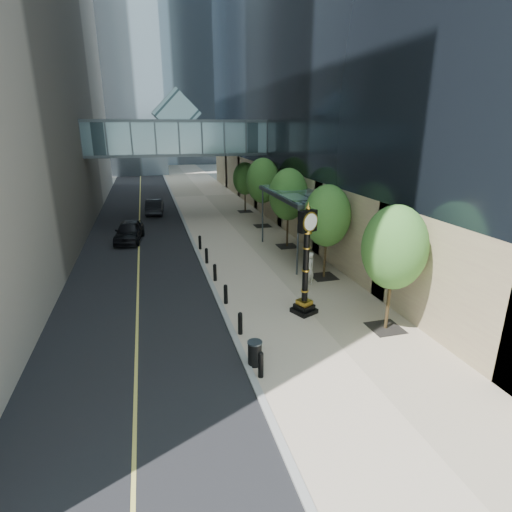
# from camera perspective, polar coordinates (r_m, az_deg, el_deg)

# --- Properties ---
(ground) EXTENTS (320.00, 320.00, 0.00)m
(ground) POSITION_cam_1_polar(r_m,az_deg,el_deg) (14.99, 12.25, -17.24)
(ground) COLOR gray
(ground) RESTS_ON ground
(road) EXTENTS (8.00, 180.00, 0.02)m
(road) POSITION_cam_1_polar(r_m,az_deg,el_deg) (51.42, -16.24, 7.85)
(road) COLOR black
(road) RESTS_ON ground
(sidewalk) EXTENTS (8.00, 180.00, 0.06)m
(sidewalk) POSITION_cam_1_polar(r_m,az_deg,el_deg) (51.89, -7.31, 8.53)
(sidewalk) COLOR tan
(sidewalk) RESTS_ON ground
(curb) EXTENTS (0.25, 180.00, 0.07)m
(curb) POSITION_cam_1_polar(r_m,az_deg,el_deg) (51.49, -11.76, 8.24)
(curb) COLOR gray
(curb) RESTS_ON ground
(distant_tower_c) EXTENTS (22.00, 22.00, 65.00)m
(distant_tower_c) POSITION_cam_1_polar(r_m,az_deg,el_deg) (132.86, -16.99, 27.84)
(distant_tower_c) COLOR #91A5B7
(distant_tower_c) RESTS_ON ground
(skywalk) EXTENTS (17.00, 4.20, 5.80)m
(skywalk) POSITION_cam_1_polar(r_m,az_deg,el_deg) (38.82, -11.20, 16.56)
(skywalk) COLOR slate
(skywalk) RESTS_ON ground
(entrance_canopy) EXTENTS (3.00, 8.00, 4.38)m
(entrance_canopy) POSITION_cam_1_polar(r_m,az_deg,el_deg) (26.83, 5.86, 8.65)
(entrance_canopy) COLOR #383F44
(entrance_canopy) RESTS_ON ground
(bollard_row) EXTENTS (0.20, 16.20, 0.90)m
(bollard_row) POSITION_cam_1_polar(r_m,az_deg,el_deg) (21.54, -5.17, -3.92)
(bollard_row) COLOR black
(bollard_row) RESTS_ON sidewalk
(street_trees) EXTENTS (2.88, 28.56, 5.93)m
(street_trees) POSITION_cam_1_polar(r_m,az_deg,el_deg) (28.54, 4.81, 8.48)
(street_trees) COLOR black
(street_trees) RESTS_ON sidewalk
(street_clock) EXTENTS (1.28, 1.28, 5.18)m
(street_clock) POSITION_cam_1_polar(r_m,az_deg,el_deg) (18.54, 7.11, -1.78)
(street_clock) COLOR black
(street_clock) RESTS_ON sidewalk
(trash_bin) EXTENTS (0.69, 0.69, 0.90)m
(trash_bin) POSITION_cam_1_polar(r_m,az_deg,el_deg) (15.25, -0.17, -13.80)
(trash_bin) COLOR black
(trash_bin) RESTS_ON sidewalk
(pedestrian) EXTENTS (0.82, 0.68, 1.93)m
(pedestrian) POSITION_cam_1_polar(r_m,az_deg,el_deg) (22.28, 7.59, -1.83)
(pedestrian) COLOR beige
(pedestrian) RESTS_ON sidewalk
(car_near) EXTENTS (2.48, 4.83, 1.57)m
(car_near) POSITION_cam_1_polar(r_m,az_deg,el_deg) (32.33, -17.67, 3.38)
(car_near) COLOR black
(car_near) RESTS_ON road
(car_far) EXTENTS (2.00, 4.68, 1.50)m
(car_far) POSITION_cam_1_polar(r_m,az_deg,el_deg) (41.98, -14.26, 6.89)
(car_far) COLOR black
(car_far) RESTS_ON road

